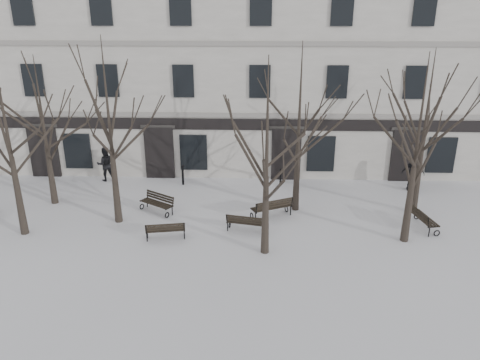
{
  "coord_description": "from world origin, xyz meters",
  "views": [
    {
      "loc": [
        1.89,
        -16.66,
        9.12
      ],
      "look_at": [
        1.15,
        3.0,
        1.76
      ],
      "focal_mm": 35.0,
      "sensor_mm": 36.0,
      "label": 1
    }
  ],
  "objects_px": {
    "tree_3": "(419,129)",
    "bench_1": "(165,230)",
    "bench_3": "(157,202)",
    "bench_5": "(422,218)",
    "bench_4": "(272,207)",
    "tree_1": "(108,111)",
    "tree_0": "(4,116)",
    "tree_2": "(267,136)",
    "bench_2": "(246,222)"
  },
  "relations": [
    {
      "from": "tree_0",
      "to": "tree_2",
      "type": "relative_size",
      "value": 1.07
    },
    {
      "from": "bench_1",
      "to": "bench_5",
      "type": "bearing_deg",
      "value": 177.71
    },
    {
      "from": "tree_0",
      "to": "tree_1",
      "type": "bearing_deg",
      "value": 19.74
    },
    {
      "from": "tree_0",
      "to": "tree_3",
      "type": "distance_m",
      "value": 15.98
    },
    {
      "from": "tree_1",
      "to": "bench_1",
      "type": "height_order",
      "value": "tree_1"
    },
    {
      "from": "tree_0",
      "to": "bench_2",
      "type": "xyz_separation_m",
      "value": [
        9.42,
        0.48,
        -4.62
      ]
    },
    {
      "from": "bench_1",
      "to": "bench_3",
      "type": "height_order",
      "value": "bench_3"
    },
    {
      "from": "tree_0",
      "to": "bench_2",
      "type": "distance_m",
      "value": 10.5
    },
    {
      "from": "bench_1",
      "to": "tree_1",
      "type": "bearing_deg",
      "value": -43.84
    },
    {
      "from": "bench_4",
      "to": "bench_1",
      "type": "bearing_deg",
      "value": 0.46
    },
    {
      "from": "bench_1",
      "to": "bench_4",
      "type": "bearing_deg",
      "value": -162.81
    },
    {
      "from": "tree_3",
      "to": "bench_4",
      "type": "bearing_deg",
      "value": 159.37
    },
    {
      "from": "tree_1",
      "to": "bench_5",
      "type": "relative_size",
      "value": 4.33
    },
    {
      "from": "bench_1",
      "to": "bench_4",
      "type": "distance_m",
      "value": 5.02
    },
    {
      "from": "tree_0",
      "to": "tree_2",
      "type": "bearing_deg",
      "value": -6.87
    },
    {
      "from": "tree_1",
      "to": "bench_1",
      "type": "bearing_deg",
      "value": -33.83
    },
    {
      "from": "tree_0",
      "to": "tree_1",
      "type": "xyz_separation_m",
      "value": [
        3.68,
        1.32,
        -0.04
      ]
    },
    {
      "from": "tree_1",
      "to": "tree_3",
      "type": "xyz_separation_m",
      "value": [
        12.3,
        -1.37,
        -0.3
      ]
    },
    {
      "from": "tree_1",
      "to": "bench_5",
      "type": "xyz_separation_m",
      "value": [
        13.38,
        -0.15,
        -4.55
      ]
    },
    {
      "from": "bench_2",
      "to": "bench_3",
      "type": "distance_m",
      "value": 4.63
    },
    {
      "from": "bench_1",
      "to": "bench_2",
      "type": "distance_m",
      "value": 3.4
    },
    {
      "from": "tree_3",
      "to": "bench_1",
      "type": "height_order",
      "value": "tree_3"
    },
    {
      "from": "tree_2",
      "to": "bench_5",
      "type": "xyz_separation_m",
      "value": [
        6.85,
        2.4,
        -4.24
      ]
    },
    {
      "from": "tree_0",
      "to": "bench_4",
      "type": "distance_m",
      "value": 11.68
    },
    {
      "from": "tree_1",
      "to": "bench_2",
      "type": "bearing_deg",
      "value": -8.33
    },
    {
      "from": "tree_3",
      "to": "bench_3",
      "type": "bearing_deg",
      "value": 167.01
    },
    {
      "from": "bench_5",
      "to": "bench_3",
      "type": "bearing_deg",
      "value": 73.18
    },
    {
      "from": "bench_4",
      "to": "tree_0",
      "type": "bearing_deg",
      "value": -16.13
    },
    {
      "from": "tree_2",
      "to": "bench_2",
      "type": "xyz_separation_m",
      "value": [
        -0.78,
        1.71,
        -4.27
      ]
    },
    {
      "from": "tree_0",
      "to": "tree_3",
      "type": "relative_size",
      "value": 1.07
    },
    {
      "from": "tree_2",
      "to": "bench_1",
      "type": "bearing_deg",
      "value": 167.37
    },
    {
      "from": "bench_5",
      "to": "tree_1",
      "type": "bearing_deg",
      "value": 78.6
    },
    {
      "from": "bench_2",
      "to": "bench_5",
      "type": "xyz_separation_m",
      "value": [
        7.63,
        0.69,
        0.03
      ]
    },
    {
      "from": "tree_2",
      "to": "bench_1",
      "type": "distance_m",
      "value": 5.99
    },
    {
      "from": "tree_1",
      "to": "bench_3",
      "type": "distance_m",
      "value": 4.94
    },
    {
      "from": "tree_2",
      "to": "tree_0",
      "type": "bearing_deg",
      "value": 173.13
    },
    {
      "from": "tree_1",
      "to": "bench_5",
      "type": "bearing_deg",
      "value": -0.64
    },
    {
      "from": "tree_1",
      "to": "tree_2",
      "type": "relative_size",
      "value": 1.07
    },
    {
      "from": "bench_3",
      "to": "bench_5",
      "type": "distance_m",
      "value": 11.9
    },
    {
      "from": "bench_1",
      "to": "bench_4",
      "type": "relative_size",
      "value": 0.85
    },
    {
      "from": "tree_1",
      "to": "bench_5",
      "type": "height_order",
      "value": "tree_1"
    },
    {
      "from": "bench_1",
      "to": "tree_0",
      "type": "bearing_deg",
      "value": -12.95
    },
    {
      "from": "tree_0",
      "to": "tree_1",
      "type": "relative_size",
      "value": 1.01
    },
    {
      "from": "tree_0",
      "to": "bench_5",
      "type": "relative_size",
      "value": 4.36
    },
    {
      "from": "tree_3",
      "to": "bench_4",
      "type": "relative_size",
      "value": 3.81
    },
    {
      "from": "tree_3",
      "to": "bench_1",
      "type": "xyz_separation_m",
      "value": [
        -9.86,
        -0.26,
        -4.3
      ]
    },
    {
      "from": "tree_1",
      "to": "bench_4",
      "type": "xyz_separation_m",
      "value": [
        6.9,
        0.66,
        -4.51
      ]
    },
    {
      "from": "tree_3",
      "to": "bench_3",
      "type": "height_order",
      "value": "tree_3"
    },
    {
      "from": "tree_1",
      "to": "bench_4",
      "type": "height_order",
      "value": "tree_1"
    },
    {
      "from": "tree_1",
      "to": "bench_1",
      "type": "relative_size",
      "value": 4.79
    }
  ]
}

